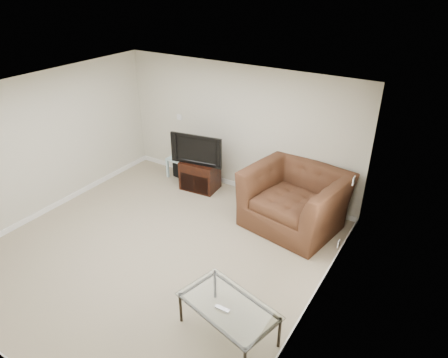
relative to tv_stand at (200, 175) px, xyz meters
The scene contains 18 objects.
floor 2.16m from the tv_stand, 73.69° to the right, with size 5.00×5.00×0.00m, color tan.
ceiling 3.07m from the tv_stand, 73.69° to the right, with size 5.00×5.00×0.00m, color white.
wall_back 1.21m from the tv_stand, 36.87° to the left, with size 5.00×0.02×2.50m, color silver.
wall_left 2.95m from the tv_stand, 132.83° to the right, with size 0.02×5.00×2.50m, color silver.
wall_right 3.84m from the tv_stand, 33.48° to the right, with size 0.02×5.00×2.50m, color silver.
plate_back 1.32m from the tv_stand, 151.30° to the left, with size 0.12×0.02×0.12m, color white.
plate_right_switch 3.26m from the tv_stand, ahead, with size 0.02×0.09×0.13m, color white.
plate_right_outlet 3.18m from the tv_stand, 13.65° to the right, with size 0.02×0.08×0.12m, color white.
tv_stand is the anchor object (origin of this frame).
dvd_player 0.20m from the tv_stand, 84.51° to the right, with size 0.37×0.26×0.05m, color black.
television 0.60m from the tv_stand, 84.51° to the right, with size 0.98×0.20×0.61m, color black.
side_table 0.70m from the tv_stand, 160.72° to the left, with size 0.46×0.46×0.44m, color silver, non-canonical shape.
subwoofer 0.69m from the tv_stand, 158.58° to the left, with size 0.30×0.30×0.30m, color black.
game_console 0.83m from the tv_stand, 164.16° to the left, with size 0.05×0.15×0.20m, color white.
game_case 0.68m from the tv_stand, 160.94° to the left, with size 0.05×0.13×0.17m, color #CC4C4C.
recliner 2.17m from the tv_stand, ahead, with size 1.57×1.02×1.37m, color brown.
coffee_table 3.72m from the tv_stand, 49.80° to the right, with size 1.19×0.67×0.47m, color black, non-canonical shape.
remote 3.78m from the tv_stand, 51.01° to the right, with size 0.19×0.05×0.02m, color #B2B2B7.
Camera 1 is at (3.59, -3.76, 4.01)m, focal length 32.00 mm.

